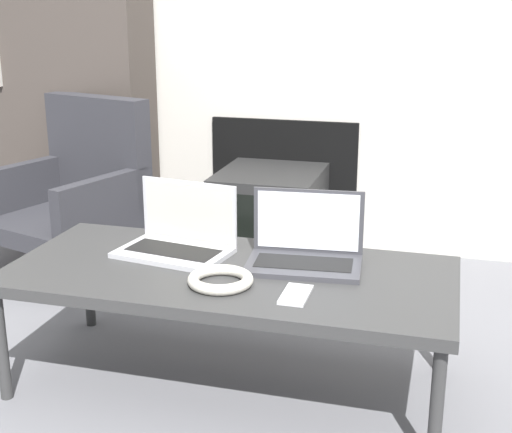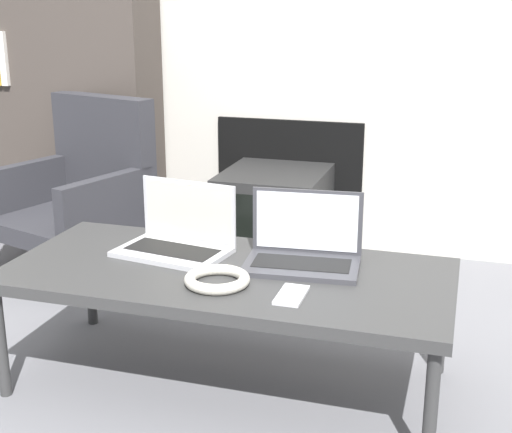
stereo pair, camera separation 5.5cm
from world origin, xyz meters
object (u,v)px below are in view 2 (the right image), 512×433
laptop_right (304,249)px  phone (292,295)px  laptop_left (178,237)px  headphones (217,279)px  tv (274,217)px  armchair (83,186)px

laptop_right → phone: laptop_right is taller
phone → laptop_right: bearing=96.2°
laptop_left → headphones: bearing=-38.1°
laptop_right → tv: (-0.38, 1.01, -0.22)m
laptop_left → phone: laptop_left is taller
armchair → laptop_right: bearing=-14.2°
phone → armchair: bearing=141.0°
headphones → phone: bearing=-5.6°
phone → laptop_left: bearing=149.8°
headphones → tv: bearing=98.0°
phone → armchair: size_ratio=0.19×
laptop_right → headphones: size_ratio=1.93×
phone → headphones: bearing=174.4°
laptop_left → armchair: (-0.78, 0.73, -0.07)m
laptop_left → laptop_right: 0.42m
laptop_right → headphones: 0.31m
laptop_left → headphones: (0.22, -0.24, -0.03)m
headphones → phone: size_ratio=1.33×
headphones → armchair: armchair is taller
laptop_left → armchair: bearing=145.8°
laptop_right → armchair: size_ratio=0.48×
laptop_right → laptop_left: bearing=174.8°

